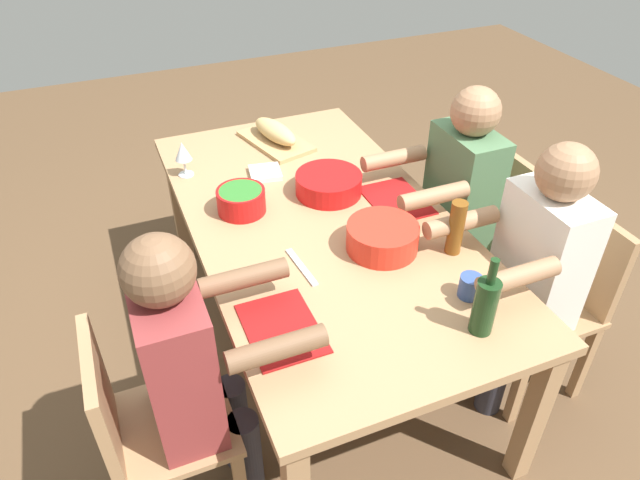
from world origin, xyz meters
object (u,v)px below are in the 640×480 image
(diner_near_center, at_px, (454,195))
(wine_bottle, at_px, (485,305))
(chair_near_center, at_px, (480,225))
(beer_bottle, at_px, (456,228))
(serving_bowl_salad, at_px, (329,183))
(cup_near_left, at_px, (470,286))
(serving_bowl_greens, at_px, (241,199))
(bread_loaf, at_px, (275,131))
(wine_glass, at_px, (183,153))
(diner_far_left, at_px, (193,364))
(diner_near_left, at_px, (531,265))
(dining_table, at_px, (320,233))
(cutting_board, at_px, (276,141))
(chair_far_left, at_px, (145,425))
(chair_near_left, at_px, (556,294))
(napkin_stack, at_px, (265,173))
(serving_bowl_fruit, at_px, (382,236))

(diner_near_center, relative_size, wine_bottle, 4.14)
(chair_near_center, bearing_deg, beer_bottle, 131.10)
(serving_bowl_salad, xyz_separation_m, cup_near_left, (-0.80, -0.19, -0.01))
(serving_bowl_greens, distance_m, wine_bottle, 1.09)
(bread_loaf, relative_size, wine_glass, 1.93)
(chair_near_center, distance_m, diner_near_center, 0.28)
(diner_far_left, bearing_deg, wine_bottle, -105.44)
(serving_bowl_greens, distance_m, cup_near_left, 0.99)
(diner_near_left, height_order, diner_near_center, same)
(dining_table, bearing_deg, diner_far_left, 129.45)
(diner_near_left, height_order, cutting_board, diner_near_left)
(diner_near_left, bearing_deg, dining_table, 50.55)
(diner_near_center, distance_m, wine_bottle, 0.90)
(chair_far_left, distance_m, beer_bottle, 1.28)
(chair_near_left, bearing_deg, diner_near_center, 18.86)
(diner_near_left, xyz_separation_m, diner_far_left, (0.00, 1.31, 0.00))
(wine_glass, bearing_deg, chair_near_center, -113.78)
(napkin_stack, bearing_deg, wine_bottle, -164.35)
(chair_near_left, height_order, diner_far_left, diner_far_left)
(chair_near_left, height_order, serving_bowl_fruit, chair_near_left)
(bread_loaf, height_order, napkin_stack, bread_loaf)
(serving_bowl_greens, distance_m, cutting_board, 0.63)
(diner_far_left, xyz_separation_m, serving_bowl_fruit, (0.26, -0.80, 0.10))
(bread_loaf, bearing_deg, dining_table, 176.11)
(serving_bowl_greens, bearing_deg, chair_near_center, -98.93)
(diner_far_left, distance_m, cutting_board, 1.43)
(diner_near_center, height_order, napkin_stack, diner_near_center)
(bread_loaf, bearing_deg, cup_near_left, -169.41)
(chair_near_left, height_order, diner_near_center, diner_near_center)
(chair_far_left, xyz_separation_m, diner_far_left, (0.00, -0.18, 0.21))
(chair_near_center, distance_m, chair_far_left, 1.76)
(chair_near_center, bearing_deg, chair_far_left, 107.81)
(diner_near_center, height_order, wine_glass, diner_near_center)
(dining_table, height_order, cup_near_left, cup_near_left)
(diner_near_left, xyz_separation_m, wine_bottle, (-0.25, 0.41, 0.15))
(bread_loaf, xyz_separation_m, cup_near_left, (-1.34, -0.25, -0.02))
(beer_bottle, bearing_deg, diner_near_left, -117.80)
(wine_glass, bearing_deg, serving_bowl_fruit, -145.35)
(serving_bowl_greens, height_order, napkin_stack, serving_bowl_greens)
(cutting_board, relative_size, beer_bottle, 1.82)
(chair_near_center, relative_size, cutting_board, 2.12)
(chair_near_center, bearing_deg, chair_near_left, 180.00)
(diner_near_left, xyz_separation_m, cup_near_left, (-0.09, 0.36, 0.08))
(chair_near_left, relative_size, diner_near_left, 0.71)
(diner_near_center, bearing_deg, beer_bottle, 145.71)
(serving_bowl_greens, distance_m, napkin_stack, 0.31)
(diner_near_center, xyz_separation_m, diner_far_left, (-0.54, 1.31, 0.00))
(serving_bowl_salad, distance_m, napkin_stack, 0.33)
(serving_bowl_greens, xyz_separation_m, beer_bottle, (-0.57, -0.67, 0.05))
(wine_glass, bearing_deg, dining_table, -142.10)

